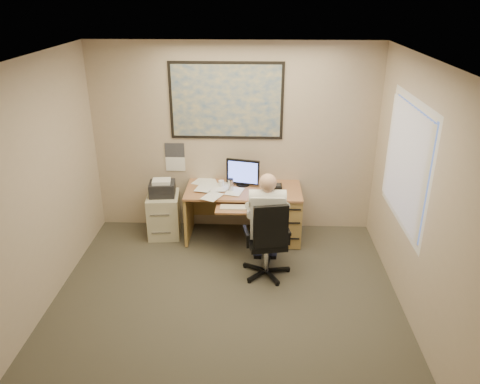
{
  "coord_description": "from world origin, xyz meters",
  "views": [
    {
      "loc": [
        0.34,
        -4.08,
        3.31
      ],
      "look_at": [
        0.12,
        1.3,
        0.96
      ],
      "focal_mm": 35.0,
      "sensor_mm": 36.0,
      "label": 1
    }
  ],
  "objects_px": {
    "filing_cabinet": "(164,211)",
    "person": "(267,225)",
    "desk": "(267,209)",
    "office_chair": "(265,254)"
  },
  "relations": [
    {
      "from": "desk",
      "to": "person",
      "type": "xyz_separation_m",
      "value": [
        -0.02,
        -0.93,
        0.23
      ]
    },
    {
      "from": "office_chair",
      "to": "person",
      "type": "height_order",
      "value": "person"
    },
    {
      "from": "desk",
      "to": "office_chair",
      "type": "xyz_separation_m",
      "value": [
        -0.03,
        -1.01,
        -0.14
      ]
    },
    {
      "from": "desk",
      "to": "office_chair",
      "type": "relative_size",
      "value": 1.53
    },
    {
      "from": "desk",
      "to": "person",
      "type": "height_order",
      "value": "person"
    },
    {
      "from": "filing_cabinet",
      "to": "person",
      "type": "xyz_separation_m",
      "value": [
        1.46,
        -0.96,
        0.3
      ]
    },
    {
      "from": "desk",
      "to": "office_chair",
      "type": "height_order",
      "value": "desk"
    },
    {
      "from": "desk",
      "to": "filing_cabinet",
      "type": "distance_m",
      "value": 1.48
    },
    {
      "from": "desk",
      "to": "filing_cabinet",
      "type": "bearing_deg",
      "value": 178.98
    },
    {
      "from": "desk",
      "to": "person",
      "type": "bearing_deg",
      "value": -91.06
    }
  ]
}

